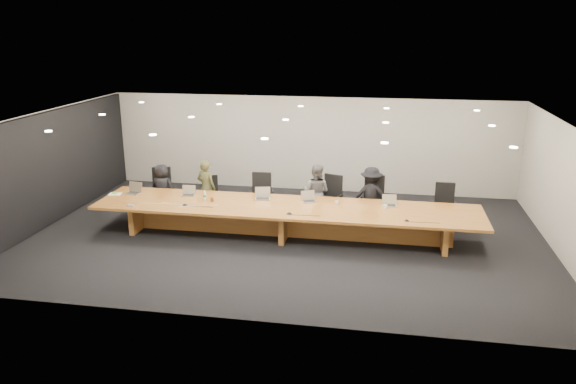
{
  "coord_description": "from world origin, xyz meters",
  "views": [
    {
      "loc": [
        2.21,
        -12.23,
        4.8
      ],
      "look_at": [
        0.0,
        0.3,
        1.0
      ],
      "focal_mm": 35.0,
      "sensor_mm": 36.0,
      "label": 1
    }
  ],
  "objects_px": {
    "conference_table": "(286,215)",
    "paper_cup_far": "(385,207)",
    "chair_mid_left": "(260,196)",
    "mic_left": "(185,205)",
    "mic_right": "(407,220)",
    "person_d": "(371,196)",
    "laptop_a": "(132,188)",
    "av_box": "(131,205)",
    "chair_far_right": "(444,206)",
    "paper_cup_near": "(337,203)",
    "chair_far_left": "(162,190)",
    "person_a": "(162,189)",
    "person_b": "(206,188)",
    "laptop_b": "(188,191)",
    "chair_mid_right": "(329,198)",
    "laptop_e": "(390,201)",
    "chair_right": "(373,200)",
    "mic_center": "(289,213)",
    "amber_mug": "(212,199)",
    "laptop_c": "(263,194)",
    "laptop_d": "(309,197)",
    "water_bottle": "(205,196)",
    "chair_left": "(210,195)",
    "person_c": "(316,192)"
  },
  "relations": [
    {
      "from": "conference_table",
      "to": "chair_far_left",
      "type": "height_order",
      "value": "chair_far_left"
    },
    {
      "from": "paper_cup_far",
      "to": "laptop_b",
      "type": "bearing_deg",
      "value": 177.5
    },
    {
      "from": "mic_left",
      "to": "mic_right",
      "type": "height_order",
      "value": "mic_left"
    },
    {
      "from": "laptop_b",
      "to": "mic_right",
      "type": "relative_size",
      "value": 2.84
    },
    {
      "from": "laptop_e",
      "to": "paper_cup_far",
      "type": "relative_size",
      "value": 3.34
    },
    {
      "from": "laptop_d",
      "to": "mic_right",
      "type": "distance_m",
      "value": 2.46
    },
    {
      "from": "chair_mid_right",
      "to": "amber_mug",
      "type": "bearing_deg",
      "value": -134.88
    },
    {
      "from": "person_a",
      "to": "mic_left",
      "type": "distance_m",
      "value": 1.9
    },
    {
      "from": "chair_far_right",
      "to": "paper_cup_near",
      "type": "xyz_separation_m",
      "value": [
        -2.55,
        -0.93,
        0.23
      ]
    },
    {
      "from": "paper_cup_near",
      "to": "water_bottle",
      "type": "bearing_deg",
      "value": -175.97
    },
    {
      "from": "conference_table",
      "to": "mic_right",
      "type": "xyz_separation_m",
      "value": [
        2.75,
        -0.57,
        0.24
      ]
    },
    {
      "from": "chair_mid_right",
      "to": "chair_far_right",
      "type": "xyz_separation_m",
      "value": [
        2.83,
        -0.11,
        -0.02
      ]
    },
    {
      "from": "chair_far_left",
      "to": "person_a",
      "type": "relative_size",
      "value": 0.89
    },
    {
      "from": "conference_table",
      "to": "chair_left",
      "type": "bearing_deg",
      "value": 149.52
    },
    {
      "from": "chair_left",
      "to": "amber_mug",
      "type": "relative_size",
      "value": 10.81
    },
    {
      "from": "chair_right",
      "to": "laptop_c",
      "type": "bearing_deg",
      "value": -159.43
    },
    {
      "from": "amber_mug",
      "to": "mic_center",
      "type": "xyz_separation_m",
      "value": [
        1.97,
        -0.59,
        -0.03
      ]
    },
    {
      "from": "person_b",
      "to": "laptop_b",
      "type": "height_order",
      "value": "person_b"
    },
    {
      "from": "mic_center",
      "to": "paper_cup_near",
      "type": "bearing_deg",
      "value": 41.11
    },
    {
      "from": "chair_mid_left",
      "to": "person_d",
      "type": "bearing_deg",
      "value": 0.52
    },
    {
      "from": "conference_table",
      "to": "laptop_e",
      "type": "height_order",
      "value": "laptop_e"
    },
    {
      "from": "laptop_d",
      "to": "chair_far_left",
      "type": "bearing_deg",
      "value": 143.24
    },
    {
      "from": "mic_left",
      "to": "laptop_a",
      "type": "bearing_deg",
      "value": 157.68
    },
    {
      "from": "conference_table",
      "to": "laptop_d",
      "type": "relative_size",
      "value": 27.26
    },
    {
      "from": "chair_right",
      "to": "mic_right",
      "type": "relative_size",
      "value": 10.73
    },
    {
      "from": "chair_mid_left",
      "to": "mic_left",
      "type": "bearing_deg",
      "value": -133.65
    },
    {
      "from": "paper_cup_far",
      "to": "person_a",
      "type": "bearing_deg",
      "value": 170.55
    },
    {
      "from": "laptop_e",
      "to": "water_bottle",
      "type": "bearing_deg",
      "value": 178.75
    },
    {
      "from": "laptop_a",
      "to": "mic_left",
      "type": "distance_m",
      "value": 1.74
    },
    {
      "from": "chair_right",
      "to": "chair_far_right",
      "type": "distance_m",
      "value": 1.72
    },
    {
      "from": "chair_right",
      "to": "laptop_a",
      "type": "xyz_separation_m",
      "value": [
        -5.93,
        -1.01,
        0.29
      ]
    },
    {
      "from": "mic_right",
      "to": "person_c",
      "type": "bearing_deg",
      "value": 140.03
    },
    {
      "from": "mic_center",
      "to": "chair_far_left",
      "type": "bearing_deg",
      "value": 154.03
    },
    {
      "from": "person_d",
      "to": "laptop_d",
      "type": "bearing_deg",
      "value": 27.44
    },
    {
      "from": "laptop_a",
      "to": "laptop_c",
      "type": "bearing_deg",
      "value": 12.18
    },
    {
      "from": "conference_table",
      "to": "paper_cup_far",
      "type": "distance_m",
      "value": 2.31
    },
    {
      "from": "laptop_e",
      "to": "mic_center",
      "type": "height_order",
      "value": "laptop_e"
    },
    {
      "from": "chair_left",
      "to": "mic_right",
      "type": "xyz_separation_m",
      "value": [
        5.01,
        -1.9,
        0.26
      ]
    },
    {
      "from": "chair_mid_left",
      "to": "person_b",
      "type": "distance_m",
      "value": 1.42
    },
    {
      "from": "chair_mid_right",
      "to": "chair_right",
      "type": "height_order",
      "value": "chair_right"
    },
    {
      "from": "chair_far_right",
      "to": "laptop_c",
      "type": "distance_m",
      "value": 4.44
    },
    {
      "from": "person_b",
      "to": "laptop_e",
      "type": "xyz_separation_m",
      "value": [
        4.68,
        -0.72,
        0.13
      ]
    },
    {
      "from": "chair_left",
      "to": "chair_far_left",
      "type": "bearing_deg",
      "value": 163.07
    },
    {
      "from": "conference_table",
      "to": "laptop_c",
      "type": "height_order",
      "value": "laptop_c"
    },
    {
      "from": "laptop_b",
      "to": "mic_left",
      "type": "bearing_deg",
      "value": -83.24
    },
    {
      "from": "chair_far_left",
      "to": "mic_left",
      "type": "distance_m",
      "value": 2.07
    },
    {
      "from": "chair_far_right",
      "to": "water_bottle",
      "type": "xyz_separation_m",
      "value": [
        -5.7,
        -1.15,
        0.3
      ]
    },
    {
      "from": "laptop_a",
      "to": "av_box",
      "type": "bearing_deg",
      "value": -57.18
    },
    {
      "from": "amber_mug",
      "to": "chair_far_left",
      "type": "bearing_deg",
      "value": 145.33
    },
    {
      "from": "av_box",
      "to": "mic_right",
      "type": "height_order",
      "value": "mic_right"
    }
  ]
}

